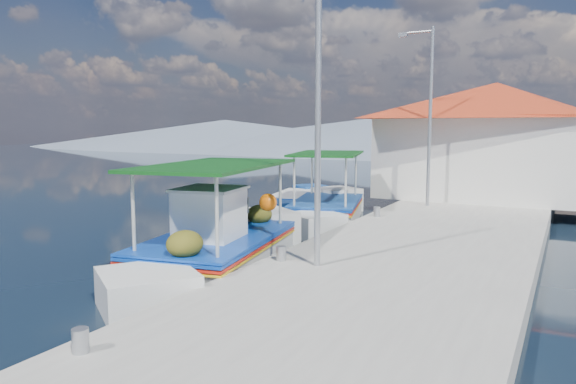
% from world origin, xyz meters
% --- Properties ---
extents(ground, '(160.00, 160.00, 0.00)m').
position_xyz_m(ground, '(0.00, 0.00, 0.00)').
color(ground, black).
rests_on(ground, ground).
extents(quay, '(5.00, 44.00, 0.50)m').
position_xyz_m(quay, '(5.90, 6.00, 0.25)').
color(quay, '#ACAAA0').
rests_on(quay, ground).
extents(bollards, '(0.20, 17.20, 0.30)m').
position_xyz_m(bollards, '(3.80, 5.25, 0.65)').
color(bollards, '#A5A8AD').
rests_on(bollards, quay).
extents(main_caique, '(3.26, 7.89, 2.64)m').
position_xyz_m(main_caique, '(1.93, 2.49, 0.51)').
color(main_caique, white).
rests_on(main_caique, ground).
extents(caique_green_canopy, '(3.24, 6.70, 2.60)m').
position_xyz_m(caique_green_canopy, '(1.70, 9.17, 0.39)').
color(caique_green_canopy, white).
rests_on(caique_green_canopy, ground).
extents(caique_blue_hull, '(2.26, 5.29, 0.96)m').
position_xyz_m(caique_blue_hull, '(-0.43, 11.15, 0.26)').
color(caique_blue_hull, '#17458F').
rests_on(caique_blue_hull, ground).
extents(harbor_building, '(10.49, 10.49, 4.40)m').
position_xyz_m(harbor_building, '(6.20, 15.00, 2.78)').
color(harbor_building, silver).
rests_on(harbor_building, quay).
extents(lamp_post_near, '(1.21, 0.14, 6.00)m').
position_xyz_m(lamp_post_near, '(4.51, 2.00, 3.85)').
color(lamp_post_near, '#A5A8AD').
rests_on(lamp_post_near, quay).
extents(lamp_post_far, '(1.21, 0.14, 6.00)m').
position_xyz_m(lamp_post_far, '(4.51, 11.00, 3.85)').
color(lamp_post_far, '#A5A8AD').
rests_on(lamp_post_far, quay).
extents(mountain_ridge, '(171.40, 96.00, 5.50)m').
position_xyz_m(mountain_ridge, '(6.54, 56.00, 2.04)').
color(mountain_ridge, slate).
rests_on(mountain_ridge, ground).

